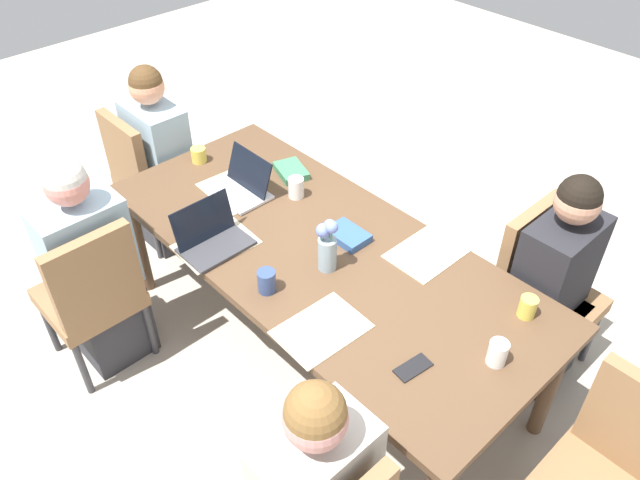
{
  "coord_description": "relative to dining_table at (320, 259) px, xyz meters",
  "views": [
    {
      "loc": [
        1.63,
        -1.52,
        2.64
      ],
      "look_at": [
        0.0,
        0.0,
        0.78
      ],
      "focal_mm": 34.9,
      "sensor_mm": 36.0,
      "label": 1
    }
  ],
  "objects": [
    {
      "name": "laptop_head_left_left_near",
      "position": [
        -0.61,
        0.01,
        0.11
      ],
      "size": [
        0.32,
        0.22,
        0.21
      ],
      "color": "silver",
      "rests_on": "dining_table"
    },
    {
      "name": "placemat_far_right_near",
      "position": [
        0.37,
        0.34,
        0.07
      ],
      "size": [
        0.26,
        0.36,
        0.0
      ],
      "primitive_type": "cube",
      "rotation": [
        0.0,
        0.0,
        -1.58
      ],
      "color": "beige",
      "rests_on": "dining_table"
    },
    {
      "name": "dining_table",
      "position": [
        0.0,
        0.0,
        0.0
      ],
      "size": [
        2.3,
        1.01,
        0.73
      ],
      "color": "brown",
      "rests_on": "ground_plane"
    },
    {
      "name": "book_blue_cover",
      "position": [
        0.04,
        0.15,
        0.09
      ],
      "size": [
        0.2,
        0.14,
        0.04
      ],
      "primitive_type": "cube",
      "rotation": [
        0.0,
        0.0,
        -0.0
      ],
      "color": "#335693",
      "rests_on": "dining_table"
    },
    {
      "name": "chair_head_left_left_near",
      "position": [
        -1.45,
        -0.11,
        -0.16
      ],
      "size": [
        0.44,
        0.44,
        0.9
      ],
      "color": "olive",
      "rests_on": "ground_plane"
    },
    {
      "name": "chair_near_left_mid",
      "position": [
        -0.71,
        -0.86,
        -0.16
      ],
      "size": [
        0.44,
        0.44,
        0.9
      ],
      "color": "olive",
      "rests_on": "ground_plane"
    },
    {
      "name": "coffee_mug_centre_right",
      "position": [
        0.9,
        0.34,
        0.11
      ],
      "size": [
        0.07,
        0.07,
        0.1
      ],
      "primitive_type": "cylinder",
      "color": "#DBC64C",
      "rests_on": "dining_table"
    },
    {
      "name": "coffee_mug_near_right",
      "position": [
        -1.02,
        0.02,
        0.11
      ],
      "size": [
        0.08,
        0.08,
        0.08
      ],
      "primitive_type": "cylinder",
      "color": "#DBC64C",
      "rests_on": "dining_table"
    },
    {
      "name": "placemat_head_left_left_near",
      "position": [
        -0.65,
        -0.02,
        0.07
      ],
      "size": [
        0.38,
        0.28,
        0.0
      ],
      "primitive_type": "cube",
      "rotation": [
        0.0,
        0.0,
        -0.06
      ],
      "color": "beige",
      "rests_on": "dining_table"
    },
    {
      "name": "person_near_left_mid",
      "position": [
        -0.79,
        -0.8,
        -0.14
      ],
      "size": [
        0.36,
        0.4,
        1.19
      ],
      "color": "#2D2D33",
      "rests_on": "ground_plane"
    },
    {
      "name": "coffee_mug_near_left",
      "position": [
        0.05,
        -0.36,
        0.12
      ],
      "size": [
        0.08,
        0.08,
        0.11
      ],
      "primitive_type": "cylinder",
      "color": "#33477A",
      "rests_on": "dining_table"
    },
    {
      "name": "chair_head_right_right_mid",
      "position": [
        1.48,
        0.1,
        -0.16
      ],
      "size": [
        0.44,
        0.44,
        0.9
      ],
      "color": "olive",
      "rests_on": "ground_plane"
    },
    {
      "name": "coffee_mug_far_left",
      "position": [
        -0.39,
        0.19,
        0.12
      ],
      "size": [
        0.08,
        0.08,
        0.11
      ],
      "primitive_type": "cylinder",
      "color": "white",
      "rests_on": "dining_table"
    },
    {
      "name": "flower_vase",
      "position": [
        0.12,
        -0.07,
        0.2
      ],
      "size": [
        0.1,
        0.09,
        0.28
      ],
      "color": "#8EA8B7",
      "rests_on": "dining_table"
    },
    {
      "name": "phone_black",
      "position": [
        0.76,
        -0.22,
        0.07
      ],
      "size": [
        0.09,
        0.16,
        0.01
      ],
      "primitive_type": "cube",
      "rotation": [
        0.0,
        0.0,
        1.44
      ],
      "color": "black",
      "rests_on": "dining_table"
    },
    {
      "name": "placemat_near_left_far",
      "position": [
        0.38,
        -0.34,
        0.07
      ],
      "size": [
        0.28,
        0.37,
        0.0
      ],
      "primitive_type": "cube",
      "rotation": [
        0.0,
        0.0,
        1.53
      ],
      "color": "beige",
      "rests_on": "dining_table"
    },
    {
      "name": "chair_far_right_near",
      "position": [
        0.74,
        0.8,
        -0.16
      ],
      "size": [
        0.44,
        0.44,
        0.9
      ],
      "color": "olive",
      "rests_on": "ground_plane"
    },
    {
      "name": "person_head_left_left_near",
      "position": [
        -1.39,
        -0.04,
        -0.14
      ],
      "size": [
        0.4,
        0.36,
        1.19
      ],
      "color": "#2D2D33",
      "rests_on": "ground_plane"
    },
    {
      "name": "person_far_right_near",
      "position": [
        0.82,
        0.74,
        -0.14
      ],
      "size": [
        0.36,
        0.4,
        1.19
      ],
      "color": "#2D2D33",
      "rests_on": "ground_plane"
    },
    {
      "name": "laptop_near_left_mid",
      "position": [
        -0.36,
        -0.36,
        0.11
      ],
      "size": [
        0.22,
        0.32,
        0.21
      ],
      "color": "#38383D",
      "rests_on": "dining_table"
    },
    {
      "name": "coffee_mug_centre_left",
      "position": [
        0.96,
        0.04,
        0.12
      ],
      "size": [
        0.08,
        0.08,
        0.11
      ],
      "primitive_type": "cylinder",
      "color": "white",
      "rests_on": "dining_table"
    },
    {
      "name": "ground_plane",
      "position": [
        0.0,
        0.0,
        -0.66
      ],
      "size": [
        10.0,
        10.0,
        0.0
      ],
      "primitive_type": "plane",
      "color": "#B2A899"
    },
    {
      "name": "placemat_near_left_mid",
      "position": [
        -0.35,
        -0.34,
        0.07
      ],
      "size": [
        0.28,
        0.37,
        0.0
      ],
      "primitive_type": "cube",
      "rotation": [
        0.0,
        0.0,
        1.52
      ],
      "color": "beige",
      "rests_on": "dining_table"
    },
    {
      "name": "book_red_cover",
      "position": [
        -0.57,
        0.31,
        0.09
      ],
      "size": [
        0.23,
        0.2,
        0.04
      ],
      "primitive_type": "cube",
      "rotation": [
        0.0,
        0.0,
        -0.32
      ],
      "color": "#3D7F56",
      "rests_on": "dining_table"
    }
  ]
}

